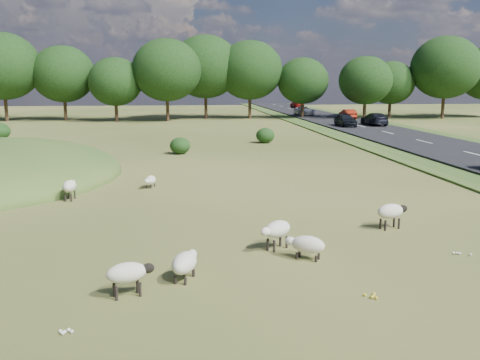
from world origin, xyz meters
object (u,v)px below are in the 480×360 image
sheep_5 (277,230)px  car_6 (348,114)px  car_1 (345,120)px  sheep_3 (185,263)px  car_2 (304,110)px  sheep_0 (128,273)px  sheep_2 (307,244)px  car_0 (374,119)px  sheep_4 (150,180)px  car_5 (297,104)px  sheep_6 (70,186)px  sheep_1 (391,211)px

sheep_5 → car_6: 57.14m
car_1 → sheep_3: bearing=-112.5°
car_2 → sheep_0: bearing=-106.9°
sheep_2 → car_0: (18.78, 44.77, 0.50)m
sheep_0 → sheep_4: 13.90m
car_5 → car_6: (0.00, -30.91, -0.06)m
sheep_4 → car_2: size_ratio=0.22×
sheep_0 → car_1: size_ratio=0.30×
car_2 → car_6: 9.83m
sheep_0 → sheep_6: sheep_6 is taller
sheep_6 → car_0: bearing=-33.8°
sheep_3 → sheep_2: bearing=-49.2°
car_1 → car_2: bearing=90.0°
sheep_3 → car_0: car_0 is taller
sheep_2 → car_0: car_0 is taller
sheep_1 → car_5: size_ratio=0.28×
sheep_3 → sheep_6: bearing=47.0°
sheep_2 → sheep_5: size_ratio=1.02×
car_0 → sheep_6: bearing=52.3°
car_2 → car_5: bearing=80.1°
sheep_2 → car_2: size_ratio=0.26×
sheep_1 → sheep_5: (-4.57, -1.92, 0.00)m
sheep_5 → sheep_1: bearing=163.2°
car_5 → car_6: size_ratio=1.24×
sheep_6 → car_6: car_6 is taller
car_6 → sheep_6: bearing=58.9°
sheep_3 → sheep_0: bearing=146.2°
sheep_5 → car_1: bearing=-149.9°
sheep_2 → car_5: size_ratio=0.26×
car_1 → car_5: 42.09m
sheep_0 → sheep_1: bearing=12.0°
sheep_1 → sheep_6: bearing=135.4°
sheep_0 → car_0: car_0 is taller
sheep_0 → car_1: (20.07, 46.01, 0.36)m
sheep_0 → sheep_6: (-3.62, 11.47, 0.02)m
sheep_4 → sheep_6: 4.24m
sheep_4 → sheep_1: bearing=65.9°
sheep_6 → sheep_1: bearing=-112.5°
sheep_1 → car_0: (14.94, 41.82, 0.31)m
sheep_2 → sheep_3: 3.89m
sheep_6 → sheep_2: bearing=-132.6°
car_0 → sheep_0: bearing=63.1°
sheep_6 → car_6: size_ratio=0.32×
sheep_1 → car_1: bearing=56.6°
sheep_1 → sheep_2: (-3.83, -2.95, -0.19)m
sheep_3 → car_6: 60.36m
car_6 → sheep_1: bearing=73.9°
sheep_4 → sheep_0: bearing=20.2°
sheep_0 → sheep_1: 10.34m
car_0 → car_5: size_ratio=1.00×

